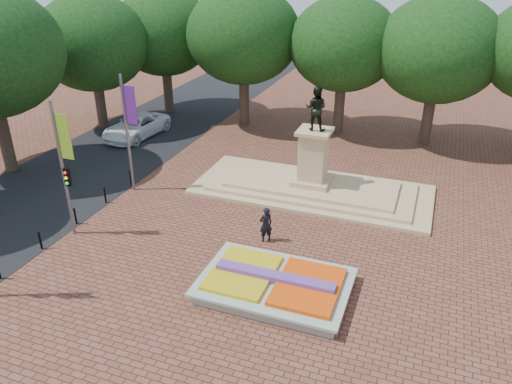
{
  "coord_description": "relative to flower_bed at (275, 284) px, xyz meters",
  "views": [
    {
      "loc": [
        6.28,
        -18.44,
        13.27
      ],
      "look_at": [
        -1.55,
        2.57,
        2.2
      ],
      "focal_mm": 35.0,
      "sensor_mm": 36.0,
      "label": 1
    }
  ],
  "objects": [
    {
      "name": "ground",
      "position": [
        -1.03,
        2.0,
        -0.38
      ],
      "size": [
        90.0,
        90.0,
        0.0
      ],
      "primitive_type": "plane",
      "color": "brown",
      "rests_on": "ground"
    },
    {
      "name": "asphalt_street",
      "position": [
        -16.03,
        7.0,
        -0.37
      ],
      "size": [
        9.0,
        90.0,
        0.02
      ],
      "primitive_type": "cube",
      "color": "black",
      "rests_on": "ground"
    },
    {
      "name": "flower_bed",
      "position": [
        0.0,
        0.0,
        0.0
      ],
      "size": [
        6.3,
        4.3,
        0.91
      ],
      "color": "gray",
      "rests_on": "ground"
    },
    {
      "name": "monument",
      "position": [
        -1.03,
        10.0,
        0.5
      ],
      "size": [
        14.0,
        6.0,
        6.4
      ],
      "color": "tan",
      "rests_on": "ground"
    },
    {
      "name": "tree_row_back",
      "position": [
        1.31,
        20.0,
        6.29
      ],
      "size": [
        44.8,
        8.8,
        10.43
      ],
      "color": "#37291E",
      "rests_on": "ground"
    },
    {
      "name": "banner_poles",
      "position": [
        -11.1,
        0.69,
        3.5
      ],
      "size": [
        0.88,
        11.17,
        7.0
      ],
      "color": "slate",
      "rests_on": "ground"
    },
    {
      "name": "bollard_row",
      "position": [
        -11.73,
        0.5,
        0.15
      ],
      "size": [
        0.12,
        13.12,
        0.98
      ],
      "color": "black",
      "rests_on": "ground"
    },
    {
      "name": "van",
      "position": [
        -16.17,
        14.64,
        0.45
      ],
      "size": [
        3.31,
        6.2,
        1.66
      ],
      "primitive_type": "imported",
      "rotation": [
        0.0,
        0.0,
        -0.1
      ],
      "color": "white",
      "rests_on": "ground"
    },
    {
      "name": "pedestrian",
      "position": [
        -1.75,
        3.74,
        0.56
      ],
      "size": [
        0.81,
        0.79,
        1.87
      ],
      "primitive_type": "imported",
      "rotation": [
        0.0,
        0.0,
        3.88
      ],
      "color": "black",
      "rests_on": "ground"
    }
  ]
}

